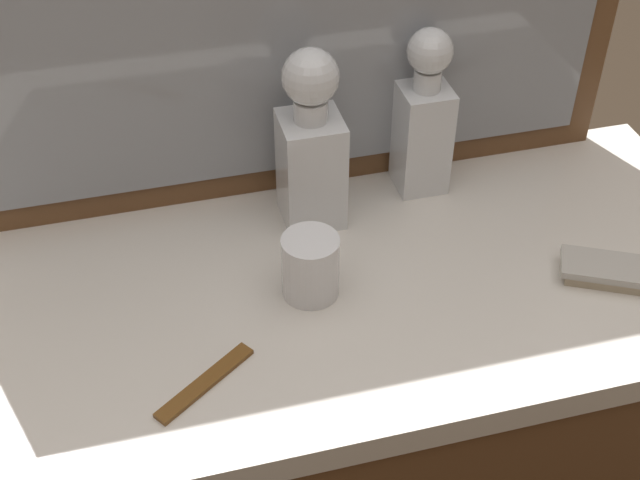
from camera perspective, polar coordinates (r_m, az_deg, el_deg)
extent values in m
cube|color=silver|center=(1.14, 0.00, -3.83)|extent=(1.18, 0.50, 0.04)
cube|color=white|center=(1.26, 6.77, 6.69)|extent=(0.07, 0.07, 0.16)
cube|color=#9E5619|center=(1.28, 6.66, 5.49)|extent=(0.06, 0.06, 0.10)
cylinder|color=white|center=(1.21, 7.13, 10.50)|extent=(0.04, 0.04, 0.03)
sphere|color=white|center=(1.19, 7.30, 12.32)|extent=(0.06, 0.06, 0.06)
cube|color=white|center=(1.18, -0.59, 4.66)|extent=(0.08, 0.08, 0.16)
cube|color=#9E5619|center=(1.20, -0.58, 3.43)|extent=(0.07, 0.07, 0.10)
cylinder|color=white|center=(1.13, -0.62, 8.62)|extent=(0.05, 0.05, 0.03)
sphere|color=white|center=(1.11, -0.64, 10.76)|extent=(0.07, 0.07, 0.07)
cylinder|color=white|center=(1.09, -0.63, -1.74)|extent=(0.07, 0.07, 0.09)
cylinder|color=silver|center=(1.11, -0.62, -3.18)|extent=(0.07, 0.07, 0.01)
cube|color=#B7A88C|center=(1.19, 19.06, -2.23)|extent=(0.14, 0.11, 0.01)
cube|color=#B7B5AD|center=(1.19, 19.18, -1.80)|extent=(0.16, 0.12, 0.01)
cube|color=brown|center=(1.02, -7.62, -9.34)|extent=(0.13, 0.10, 0.01)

